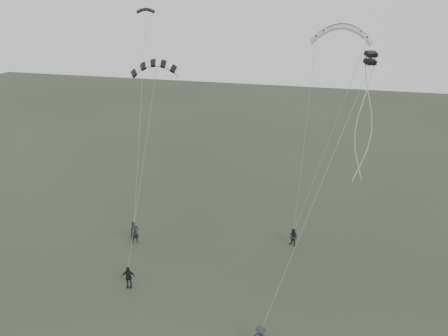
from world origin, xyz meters
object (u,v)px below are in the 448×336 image
(kite_pale_large, at_px, (342,27))
(kite_striped, at_px, (156,63))
(flyer_center, at_px, (128,277))
(kite_dark_small, at_px, (146,9))
(flyer_left, at_px, (135,233))
(flyer_right, at_px, (293,237))
(kite_box, at_px, (371,58))

(kite_pale_large, distance_m, kite_striped, 13.88)
(flyer_center, distance_m, kite_dark_small, 21.00)
(flyer_left, height_order, kite_dark_small, kite_dark_small)
(flyer_right, xyz_separation_m, kite_dark_small, (-13.31, 4.34, 16.79))
(flyer_center, distance_m, kite_pale_large, 23.55)
(kite_striped, bearing_deg, kite_pale_large, 8.60)
(flyer_left, distance_m, kite_dark_small, 18.04)
(flyer_center, bearing_deg, flyer_left, 95.10)
(kite_dark_small, xyz_separation_m, kite_pale_large, (15.53, -0.21, -1.02))
(flyer_left, relative_size, kite_dark_small, 1.31)
(flyer_right, height_order, kite_striped, kite_striped)
(flyer_center, xyz_separation_m, kite_box, (14.35, 4.75, 14.55))
(flyer_left, height_order, flyer_center, flyer_left)
(flyer_right, xyz_separation_m, flyer_center, (-10.43, -8.02, 0.06))
(flyer_left, distance_m, kite_box, 21.80)
(flyer_left, distance_m, flyer_center, 5.70)
(flyer_right, distance_m, kite_box, 15.48)
(flyer_right, height_order, kite_box, kite_box)
(flyer_left, xyz_separation_m, flyer_center, (1.99, -5.33, -0.14))
(flyer_center, bearing_deg, flyer_right, 22.17)
(kite_pale_large, bearing_deg, kite_dark_small, 179.98)
(kite_dark_small, distance_m, kite_box, 18.96)
(kite_dark_small, distance_m, kite_striped, 7.96)
(flyer_center, distance_m, kite_striped, 14.79)
(flyer_left, height_order, kite_pale_large, kite_pale_large)
(flyer_right, xyz_separation_m, kite_pale_large, (2.22, 4.14, 15.77))
(flyer_right, distance_m, kite_striped, 17.02)
(kite_striped, bearing_deg, flyer_center, -113.26)
(kite_dark_small, bearing_deg, flyer_left, -102.74)
(flyer_left, xyz_separation_m, kite_pale_large, (14.64, 6.82, 15.57))
(kite_striped, bearing_deg, flyer_left, 173.54)
(flyer_left, bearing_deg, flyer_center, -107.00)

